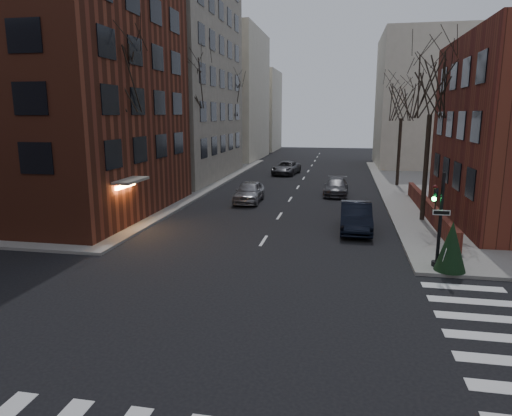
{
  "coord_description": "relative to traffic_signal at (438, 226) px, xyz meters",
  "views": [
    {
      "loc": [
        3.93,
        -10.61,
        6.5
      ],
      "look_at": [
        -0.16,
        10.73,
        2.0
      ],
      "focal_mm": 32.0,
      "sensor_mm": 36.0,
      "label": 1
    }
  ],
  "objects": [
    {
      "name": "car_lane_gray",
      "position": [
        -4.49,
        17.6,
        -1.24
      ],
      "size": [
        2.02,
        4.68,
        1.34
      ],
      "primitive_type": "imported",
      "rotation": [
        0.0,
        0.0,
        -0.03
      ],
      "color": "#3F3F44",
      "rests_on": "ground"
    },
    {
      "name": "low_wall_right",
      "position": [
        1.36,
        10.01,
        -1.26
      ],
      "size": [
        0.35,
        16.0,
        1.0
      ],
      "primitive_type": "cube",
      "color": "maroon",
      "rests_on": "sidewalk_far_right"
    },
    {
      "name": "evergreen_shrub",
      "position": [
        0.47,
        -0.49,
        -0.72
      ],
      "size": [
        1.51,
        1.51,
        2.08
      ],
      "primitive_type": "cone",
      "rotation": [
        0.0,
        0.0,
        0.23
      ],
      "color": "#163216",
      "rests_on": "sidewalk_far_right"
    },
    {
      "name": "streetlamp_far",
      "position": [
        -16.14,
        33.01,
        2.33
      ],
      "size": [
        0.36,
        0.36,
        6.28
      ],
      "color": "black",
      "rests_on": "sidewalk_far_left"
    },
    {
      "name": "building_left_tan",
      "position": [
        -24.94,
        25.01,
        12.09
      ],
      "size": [
        18.0,
        18.0,
        28.0
      ],
      "primitive_type": "cube",
      "color": "gray",
      "rests_on": "ground"
    },
    {
      "name": "building_distant_la",
      "position": [
        -22.94,
        46.01,
        7.09
      ],
      "size": [
        14.0,
        16.0,
        18.0
      ],
      "primitive_type": "cube",
      "color": "beige",
      "rests_on": "ground"
    },
    {
      "name": "building_left_brick",
      "position": [
        -23.44,
        7.51,
        7.09
      ],
      "size": [
        15.0,
        15.0,
        18.0
      ],
      "primitive_type": "cube",
      "color": "brown",
      "rests_on": "ground"
    },
    {
      "name": "streetlamp_near",
      "position": [
        -16.14,
        13.01,
        2.33
      ],
      "size": [
        0.36,
        0.36,
        6.28
      ],
      "color": "black",
      "rests_on": "sidewalk_far_left"
    },
    {
      "name": "tree_left_b",
      "position": [
        -16.74,
        17.01,
        7.0
      ],
      "size": [
        4.4,
        4.4,
        10.8
      ],
      "color": "#2D231C",
      "rests_on": "sidewalk_far_left"
    },
    {
      "name": "ground",
      "position": [
        -7.94,
        -8.99,
        -1.91
      ],
      "size": [
        160.0,
        160.0,
        0.0
      ],
      "primitive_type": "plane",
      "color": "black",
      "rests_on": "ground"
    },
    {
      "name": "building_distant_lb",
      "position": [
        -20.94,
        63.01,
        5.09
      ],
      "size": [
        10.0,
        12.0,
        14.0
      ],
      "primitive_type": "cube",
      "color": "beige",
      "rests_on": "ground"
    },
    {
      "name": "parked_sedan",
      "position": [
        -3.18,
        6.0,
        -1.11
      ],
      "size": [
        1.71,
        4.87,
        1.6
      ],
      "primitive_type": "imported",
      "rotation": [
        0.0,
        0.0,
        0.0
      ],
      "color": "black",
      "rests_on": "ground"
    },
    {
      "name": "traffic_signal",
      "position": [
        0.0,
        0.0,
        0.0
      ],
      "size": [
        0.76,
        0.44,
        4.0
      ],
      "color": "black",
      "rests_on": "sidewalk_far_right"
    },
    {
      "name": "sandwich_board",
      "position": [
        0.37,
        -0.49,
        -1.24
      ],
      "size": [
        0.52,
        0.69,
        1.03
      ],
      "primitive_type": "cube",
      "rotation": [
        0.0,
        0.0,
        -0.11
      ],
      "color": "white",
      "rests_on": "sidewalk_far_right"
    },
    {
      "name": "car_lane_silver",
      "position": [
        -10.82,
        13.25,
        -1.12
      ],
      "size": [
        1.91,
        4.63,
        1.57
      ],
      "primitive_type": "imported",
      "rotation": [
        0.0,
        0.0,
        0.01
      ],
      "color": "#939297",
      "rests_on": "ground"
    },
    {
      "name": "tree_left_a",
      "position": [
        -16.74,
        5.01,
        6.56
      ],
      "size": [
        4.18,
        4.18,
        10.26
      ],
      "color": "#2D231C",
      "rests_on": "sidewalk_far_left"
    },
    {
      "name": "tree_right_b",
      "position": [
        0.86,
        23.01,
        5.68
      ],
      "size": [
        3.74,
        3.74,
        9.18
      ],
      "color": "#2D231C",
      "rests_on": "sidewalk_far_right"
    },
    {
      "name": "sidewalk_far_left",
      "position": [
        -36.94,
        21.01,
        -1.83
      ],
      "size": [
        44.0,
        44.0,
        0.15
      ],
      "primitive_type": "cube",
      "color": "gray",
      "rests_on": "ground"
    },
    {
      "name": "tree_right_a",
      "position": [
        0.86,
        9.01,
        6.12
      ],
      "size": [
        3.96,
        3.96,
        9.72
      ],
      "color": "#2D231C",
      "rests_on": "sidewalk_far_right"
    },
    {
      "name": "building_distant_ra",
      "position": [
        7.06,
        41.01,
        6.09
      ],
      "size": [
        14.0,
        14.0,
        16.0
      ],
      "primitive_type": "cube",
      "color": "beige",
      "rests_on": "ground"
    },
    {
      "name": "car_lane_far",
      "position": [
        -10.11,
        29.71,
        -1.2
      ],
      "size": [
        3.02,
        5.36,
        1.41
      ],
      "primitive_type": "imported",
      "rotation": [
        0.0,
        0.0,
        -0.14
      ],
      "color": "#424247",
      "rests_on": "ground"
    },
    {
      "name": "tree_left_c",
      "position": [
        -16.74,
        31.01,
        6.12
      ],
      "size": [
        3.96,
        3.96,
        9.72
      ],
      "color": "#2D231C",
      "rests_on": "sidewalk_far_left"
    }
  ]
}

